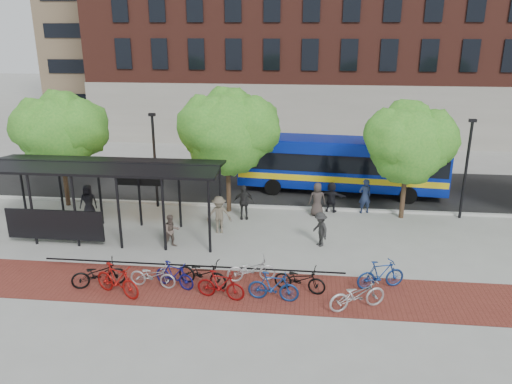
# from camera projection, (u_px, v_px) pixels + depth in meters

# --- Properties ---
(ground) EXTENTS (160.00, 160.00, 0.00)m
(ground) POSITION_uv_depth(u_px,v_px,m) (281.00, 238.00, 23.26)
(ground) COLOR #9E9E99
(ground) RESTS_ON ground
(asphalt_street) EXTENTS (160.00, 8.00, 0.01)m
(asphalt_street) POSITION_uv_depth(u_px,v_px,m) (289.00, 186.00, 30.81)
(asphalt_street) COLOR black
(asphalt_street) RESTS_ON ground
(curb) EXTENTS (160.00, 0.25, 0.12)m
(curb) POSITION_uv_depth(u_px,v_px,m) (286.00, 207.00, 27.02)
(curb) COLOR #B7B7B2
(curb) RESTS_ON ground
(brick_strip) EXTENTS (24.00, 3.00, 0.01)m
(brick_strip) POSITION_uv_depth(u_px,v_px,m) (220.00, 289.00, 18.75)
(brick_strip) COLOR maroon
(brick_strip) RESTS_ON ground
(bike_rack_rail) EXTENTS (12.00, 0.05, 0.95)m
(bike_rack_rail) POSITION_uv_depth(u_px,v_px,m) (192.00, 276.00, 19.73)
(bike_rack_rail) COLOR black
(bike_rack_rail) RESTS_ON ground
(building_brick) EXTENTS (55.00, 14.00, 20.00)m
(building_brick) POSITION_uv_depth(u_px,v_px,m) (415.00, 19.00, 43.63)
(building_brick) COLOR #5E2A20
(building_brick) RESTS_ON ground
(bus_shelter) EXTENTS (10.60, 3.07, 3.60)m
(bus_shelter) POSITION_uv_depth(u_px,v_px,m) (103.00, 174.00, 22.69)
(bus_shelter) COLOR black
(bus_shelter) RESTS_ON ground
(tree_a) EXTENTS (4.90, 4.00, 6.18)m
(tree_a) POSITION_uv_depth(u_px,v_px,m) (61.00, 129.00, 26.30)
(tree_a) COLOR #382619
(tree_a) RESTS_ON ground
(tree_b) EXTENTS (5.15, 4.20, 6.47)m
(tree_b) POSITION_uv_depth(u_px,v_px,m) (230.00, 128.00, 25.31)
(tree_b) COLOR #382619
(tree_b) RESTS_ON ground
(tree_c) EXTENTS (4.66, 3.80, 5.92)m
(tree_c) POSITION_uv_depth(u_px,v_px,m) (410.00, 140.00, 24.53)
(tree_c) COLOR #382619
(tree_c) RESTS_ON ground
(lamp_post_left) EXTENTS (0.35, 0.20, 5.12)m
(lamp_post_left) POSITION_uv_depth(u_px,v_px,m) (155.00, 158.00, 26.51)
(lamp_post_left) COLOR black
(lamp_post_left) RESTS_ON ground
(lamp_post_right) EXTENTS (0.35, 0.20, 5.12)m
(lamp_post_right) POSITION_uv_depth(u_px,v_px,m) (466.00, 166.00, 24.88)
(lamp_post_right) COLOR black
(lamp_post_right) RESTS_ON ground
(bus) EXTENTS (12.09, 3.70, 3.21)m
(bus) POSITION_uv_depth(u_px,v_px,m) (341.00, 162.00, 29.15)
(bus) COLOR #08209C
(bus) RESTS_ON ground
(bike_0) EXTENTS (2.12, 1.41, 1.05)m
(bike_0) POSITION_uv_depth(u_px,v_px,m) (99.00, 274.00, 18.78)
(bike_0) COLOR black
(bike_0) RESTS_ON ground
(bike_1) EXTENTS (2.10, 1.36, 1.23)m
(bike_1) POSITION_uv_depth(u_px,v_px,m) (117.00, 280.00, 18.14)
(bike_1) COLOR maroon
(bike_1) RESTS_ON ground
(bike_2) EXTENTS (1.87, 0.82, 0.95)m
(bike_2) POSITION_uv_depth(u_px,v_px,m) (153.00, 275.00, 18.75)
(bike_2) COLOR #A2A2A5
(bike_2) RESTS_ON ground
(bike_3) EXTENTS (1.78, 1.07, 1.03)m
(bike_3) POSITION_uv_depth(u_px,v_px,m) (174.00, 275.00, 18.72)
(bike_3) COLOR navy
(bike_3) RESTS_ON ground
(bike_4) EXTENTS (2.17, 1.29, 1.08)m
(bike_4) POSITION_uv_depth(u_px,v_px,m) (202.00, 273.00, 18.81)
(bike_4) COLOR black
(bike_4) RESTS_ON ground
(bike_5) EXTENTS (1.88, 0.84, 1.09)m
(bike_5) POSITION_uv_depth(u_px,v_px,m) (221.00, 285.00, 17.92)
(bike_5) COLOR maroon
(bike_5) RESTS_ON ground
(bike_6) EXTENTS (1.99, 1.06, 0.99)m
(bike_6) POSITION_uv_depth(u_px,v_px,m) (251.00, 269.00, 19.20)
(bike_6) COLOR #B8B7BA
(bike_6) RESTS_ON ground
(bike_7) EXTENTS (1.90, 0.69, 1.12)m
(bike_7) POSITION_uv_depth(u_px,v_px,m) (273.00, 286.00, 17.80)
(bike_7) COLOR navy
(bike_7) RESTS_ON ground
(bike_8) EXTENTS (2.05, 1.10, 1.02)m
(bike_8) POSITION_uv_depth(u_px,v_px,m) (300.00, 279.00, 18.42)
(bike_8) COLOR black
(bike_8) RESTS_ON ground
(bike_10) EXTENTS (2.24, 1.54, 1.12)m
(bike_10) POSITION_uv_depth(u_px,v_px,m) (357.00, 294.00, 17.26)
(bike_10) COLOR #ABABAD
(bike_10) RESTS_ON ground
(bike_11) EXTENTS (1.96, 1.12, 1.14)m
(bike_11) POSITION_uv_depth(u_px,v_px,m) (381.00, 274.00, 18.65)
(bike_11) COLOR navy
(bike_11) RESTS_ON ground
(pedestrian_0) EXTENTS (0.95, 0.68, 1.80)m
(pedestrian_0) POSITION_uv_depth(u_px,v_px,m) (88.00, 202.00, 25.41)
(pedestrian_0) COLOR black
(pedestrian_0) RESTS_ON ground
(pedestrian_3) EXTENTS (1.24, 0.79, 1.83)m
(pedestrian_3) POSITION_uv_depth(u_px,v_px,m) (219.00, 215.00, 23.60)
(pedestrian_3) COLOR brown
(pedestrian_3) RESTS_ON ground
(pedestrian_4) EXTENTS (1.10, 0.59, 1.79)m
(pedestrian_4) POSITION_uv_depth(u_px,v_px,m) (244.00, 202.00, 25.35)
(pedestrian_4) COLOR #262626
(pedestrian_4) RESTS_ON ground
(pedestrian_5) EXTENTS (1.59, 0.81, 1.64)m
(pedestrian_5) POSITION_uv_depth(u_px,v_px,m) (331.00, 197.00, 26.35)
(pedestrian_5) COLOR black
(pedestrian_5) RESTS_ON ground
(pedestrian_6) EXTENTS (0.90, 0.61, 1.77)m
(pedestrian_6) POSITION_uv_depth(u_px,v_px,m) (317.00, 199.00, 25.79)
(pedestrian_6) COLOR #382F2C
(pedestrian_6) RESTS_ON ground
(pedestrian_7) EXTENTS (0.78, 0.63, 1.86)m
(pedestrian_7) POSITION_uv_depth(u_px,v_px,m) (365.00, 196.00, 26.13)
(pedestrian_7) COLOR #1E2948
(pedestrian_7) RESTS_ON ground
(pedestrian_8) EXTENTS (0.93, 0.89, 1.52)m
(pedestrian_8) POSITION_uv_depth(u_px,v_px,m) (172.00, 231.00, 22.10)
(pedestrian_8) COLOR brown
(pedestrian_8) RESTS_ON ground
(pedestrian_9) EXTENTS (1.02, 1.18, 1.58)m
(pedestrian_9) POSITION_uv_depth(u_px,v_px,m) (320.00, 229.00, 22.22)
(pedestrian_9) COLOR #272727
(pedestrian_9) RESTS_ON ground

